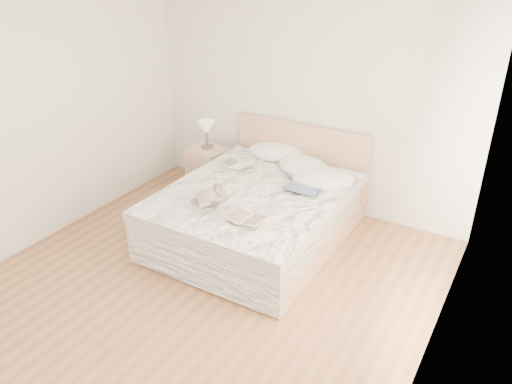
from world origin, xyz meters
TOP-DOWN VIEW (x-y plane):
  - floor at (0.00, 0.00)m, footprint 4.00×4.50m
  - wall_back at (0.00, 2.25)m, footprint 4.00×0.02m
  - wall_left at (-2.00, 0.00)m, footprint 0.02×4.50m
  - wall_right at (2.00, 0.00)m, footprint 0.02×4.50m
  - window at (1.99, 0.30)m, footprint 0.02×1.30m
  - bed at (0.00, 1.19)m, footprint 1.72×2.14m
  - nightstand at (-1.16, 1.88)m, footprint 0.49×0.45m
  - table_lamp at (-1.19, 1.92)m, footprint 0.26×0.26m
  - pillow_left at (-0.28, 2.06)m, footprint 0.72×0.54m
  - pillow_middle at (0.21, 1.83)m, footprint 0.81×0.72m
  - pillow_right at (0.52, 1.65)m, footprint 0.80×0.70m
  - blouse at (0.42, 1.50)m, footprint 0.56×0.60m
  - photo_book at (-0.49, 1.51)m, footprint 0.33×0.24m
  - childrens_book at (0.27, 0.52)m, footprint 0.39×0.29m
  - teddy_bear at (-0.22, 0.56)m, footprint 0.28×0.35m

SIDE VIEW (x-z plane):
  - floor at x=0.00m, z-range 0.00..0.00m
  - nightstand at x=-1.16m, z-range 0.00..0.56m
  - bed at x=0.00m, z-range -0.19..0.81m
  - blouse at x=0.42m, z-range 0.62..0.64m
  - photo_book at x=-0.49m, z-range 0.62..0.64m
  - childrens_book at x=0.27m, z-range 0.62..0.64m
  - pillow_left at x=-0.28m, z-range 0.54..0.74m
  - pillow_middle at x=0.21m, z-range 0.54..0.74m
  - pillow_right at x=0.52m, z-range 0.54..0.74m
  - teddy_bear at x=-0.22m, z-range 0.57..0.73m
  - table_lamp at x=-1.19m, z-range 0.64..0.98m
  - wall_back at x=0.00m, z-range 0.00..2.70m
  - wall_left at x=-2.00m, z-range 0.00..2.70m
  - wall_right at x=2.00m, z-range 0.00..2.70m
  - window at x=1.99m, z-range 0.90..2.00m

